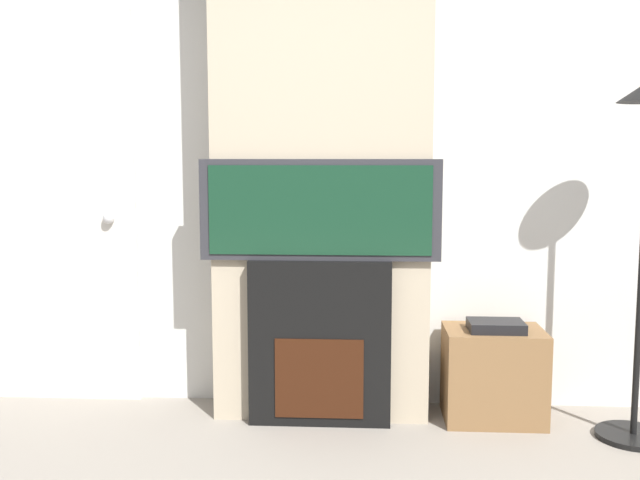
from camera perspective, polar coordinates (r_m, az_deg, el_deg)
The scene contains 6 objects.
wall_back at distance 3.74m, azimuth 0.32°, elevation 7.34°, with size 6.00×0.06×2.70m.
chimney_breast at distance 3.56m, azimuth 0.15°, elevation 7.37°, with size 1.06×0.31×2.70m.
fireplace at distance 3.52m, azimuth -0.00°, elevation -8.21°, with size 0.69×0.15×0.81m.
television at distance 3.41m, azimuth -0.00°, elevation 2.42°, with size 1.16×0.07×0.48m.
media_stand at distance 3.70m, azimuth 13.70°, elevation -10.30°, with size 0.48×0.35×0.51m.
entry_door at distance 4.04m, azimuth -20.60°, elevation 2.30°, with size 0.90×0.09×2.06m.
Camera 1 is at (0.21, -1.71, 1.30)m, focal length 40.00 mm.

